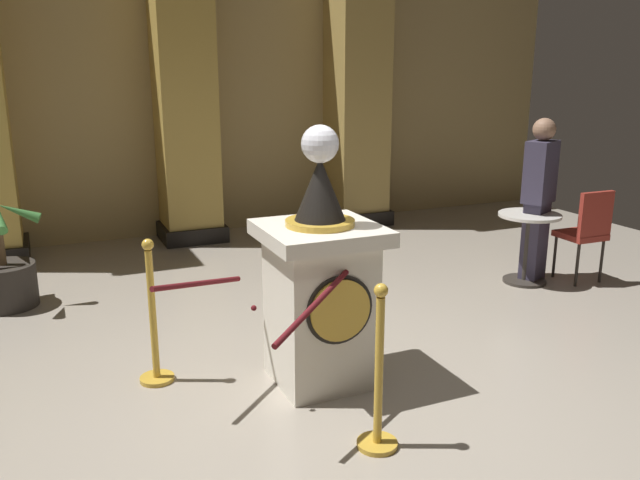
{
  "coord_description": "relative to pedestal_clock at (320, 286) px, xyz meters",
  "views": [
    {
      "loc": [
        -1.7,
        -3.65,
        2.12
      ],
      "look_at": [
        -0.04,
        0.15,
        1.02
      ],
      "focal_mm": 36.09,
      "sensor_mm": 36.0,
      "label": 1
    }
  ],
  "objects": [
    {
      "name": "pedestal_clock",
      "position": [
        0.0,
        0.0,
        0.0
      ],
      "size": [
        0.77,
        0.77,
        1.78
      ],
      "color": "silver",
      "rests_on": "ground_plane"
    },
    {
      "name": "column_centre_rear",
      "position": [
        0.04,
        4.27,
        1.18
      ],
      "size": [
        0.82,
        0.82,
        3.77
      ],
      "color": "black",
      "rests_on": "ground_plane"
    },
    {
      "name": "cafe_table",
      "position": [
        2.79,
        1.14,
        -0.23
      ],
      "size": [
        0.62,
        0.62,
        0.72
      ],
      "color": "#332D28",
      "rests_on": "ground_plane"
    },
    {
      "name": "velvet_rope",
      "position": [
        -0.55,
        -0.23,
        0.09
      ],
      "size": [
        1.21,
        1.22,
        0.22
      ],
      "color": "#591419"
    },
    {
      "name": "column_right",
      "position": [
        2.41,
        4.27,
        1.18
      ],
      "size": [
        0.86,
        0.86,
        3.77
      ],
      "color": "black",
      "rests_on": "ground_plane"
    },
    {
      "name": "bystander_guest",
      "position": [
        2.91,
        1.17,
        0.19
      ],
      "size": [
        0.42,
        0.35,
        1.67
      ],
      "color": "#383347",
      "rests_on": "ground_plane"
    },
    {
      "name": "potted_palm_left",
      "position": [
        -2.08,
        2.5,
        -0.42
      ],
      "size": [
        0.76,
        0.75,
        1.04
      ],
      "color": "#2D2823",
      "rests_on": "ground_plane"
    },
    {
      "name": "stanchion_near",
      "position": [
        -1.06,
        0.45,
        -0.33
      ],
      "size": [
        0.24,
        0.24,
        1.03
      ],
      "color": "gold",
      "rests_on": "ground_plane"
    },
    {
      "name": "stanchion_far",
      "position": [
        -0.03,
        -0.9,
        -0.35
      ],
      "size": [
        0.24,
        0.24,
        1.0
      ],
      "color": "gold",
      "rests_on": "ground_plane"
    },
    {
      "name": "cafe_chair_red",
      "position": [
        3.34,
        0.91,
        -0.12
      ],
      "size": [
        0.41,
        0.41,
        0.96
      ],
      "color": "black",
      "rests_on": "ground_plane"
    },
    {
      "name": "ground_plane",
      "position": [
        0.04,
        -0.15,
        -0.7
      ],
      "size": [
        11.4,
        11.4,
        0.0
      ],
      "primitive_type": "plane",
      "color": "#9E9384"
    },
    {
      "name": "back_wall",
      "position": [
        0.04,
        4.7,
        1.27
      ],
      "size": [
        11.4,
        0.16,
        3.93
      ],
      "primitive_type": "cube",
      "color": "tan",
      "rests_on": "ground_plane"
    }
  ]
}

